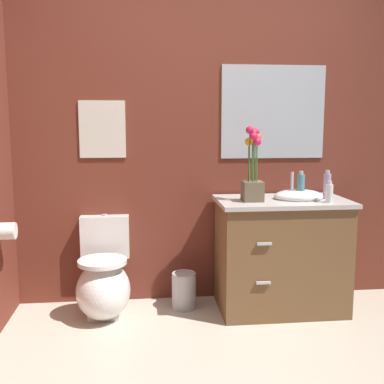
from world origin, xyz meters
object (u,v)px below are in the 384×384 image
hand_wash_bottle (327,186)px  wall_poster (102,129)px  flower_vase (253,174)px  lotion_bottle (301,187)px  trash_bin (184,290)px  toilet_paper_roll (7,231)px  toilet (104,282)px  wall_mirror (273,112)px  soap_bottle (329,193)px  vanity_cabinet (281,253)px

hand_wash_bottle → wall_poster: wall_poster is taller
flower_vase → lotion_bottle: (0.36, 0.02, -0.10)m
hand_wash_bottle → wall_poster: size_ratio=0.49×
lotion_bottle → trash_bin: lotion_bottle is taller
toilet_paper_roll → hand_wash_bottle: bearing=4.4°
trash_bin → flower_vase: bearing=-16.3°
toilet → wall_poster: (-0.00, 0.27, 1.08)m
toilet_paper_roll → lotion_bottle: bearing=4.0°
flower_vase → wall_mirror: (0.23, 0.34, 0.43)m
flower_vase → wall_mirror: bearing=55.8°
soap_bottle → toilet_paper_roll: soap_bottle is taller
lotion_bottle → toilet_paper_roll: 2.02m
vanity_cabinet → wall_mirror: bearing=90.6°
soap_bottle → trash_bin: bearing=165.6°
toilet → wall_mirror: bearing=11.7°
lotion_bottle → hand_wash_bottle: 0.21m
toilet → toilet_paper_roll: (-0.59, -0.20, 0.44)m
vanity_cabinet → flower_vase: flower_vase is taller
lotion_bottle → wall_poster: 1.50m
lotion_bottle → trash_bin: 1.15m
soap_bottle → lotion_bottle: bearing=139.6°
vanity_cabinet → toilet: bearing=178.8°
trash_bin → toilet: bearing=-174.0°
wall_poster → wall_mirror: size_ratio=0.52×
soap_bottle → wall_poster: bearing=163.6°
flower_vase → hand_wash_bottle: (0.56, 0.05, -0.10)m
hand_wash_bottle → trash_bin: 1.30m
lotion_bottle → toilet_paper_roll: lotion_bottle is taller
toilet_paper_roll → wall_poster: bearing=38.2°
lotion_bottle → wall_poster: bearing=167.0°
flower_vase → trash_bin: bearing=163.7°
vanity_cabinet → toilet_paper_roll: bearing=-174.8°
toilet → trash_bin: (0.58, 0.06, -0.11)m
soap_bottle → wall_mirror: (-0.28, 0.46, 0.56)m
toilet → trash_bin: size_ratio=2.54×
toilet → flower_vase: (1.05, -0.08, 0.77)m
lotion_bottle → trash_bin: bearing=171.8°
wall_mirror → toilet_paper_roll: wall_mirror is taller
hand_wash_bottle → wall_mirror: bearing=138.4°
vanity_cabinet → lotion_bottle: lotion_bottle is taller
trash_bin → toilet_paper_roll: 1.32m
soap_bottle → flower_vase: bearing=167.3°
vanity_cabinet → hand_wash_bottle: bearing=0.1°
toilet_paper_roll → toilet: bearing=18.4°
vanity_cabinet → soap_bottle: (0.28, -0.17, 0.47)m
lotion_bottle → wall_mirror: (-0.12, 0.33, 0.53)m
toilet → vanity_cabinet: bearing=-1.2°
flower_vase → trash_bin: 1.01m
toilet → hand_wash_bottle: size_ratio=3.35×
lotion_bottle → flower_vase: bearing=-177.0°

